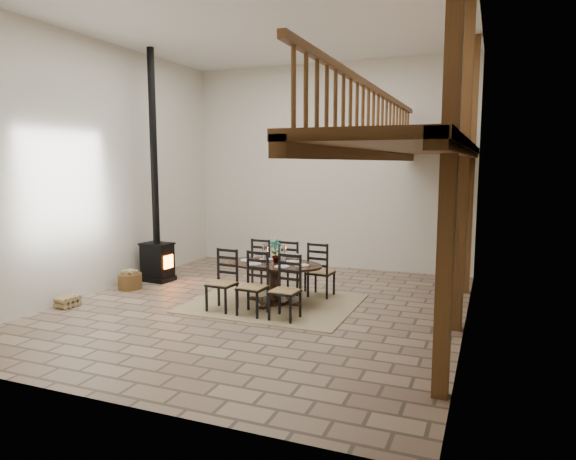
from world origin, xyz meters
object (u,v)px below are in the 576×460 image
at_px(wood_stove, 156,231).
at_px(log_stack, 68,302).
at_px(dining_table, 274,282).
at_px(log_basket, 130,281).

height_order(wood_stove, log_stack, wood_stove).
xyz_separation_m(dining_table, log_stack, (-3.39, -1.61, -0.31)).
height_order(dining_table, wood_stove, wood_stove).
bearing_deg(dining_table, log_stack, -151.13).
bearing_deg(log_stack, wood_stove, 83.82).
bearing_deg(log_stack, dining_table, 25.45).
bearing_deg(wood_stove, log_basket, -90.65).
distance_m(dining_table, wood_stove, 3.30).
relative_size(wood_stove, log_basket, 10.25).
height_order(dining_table, log_stack, dining_table).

